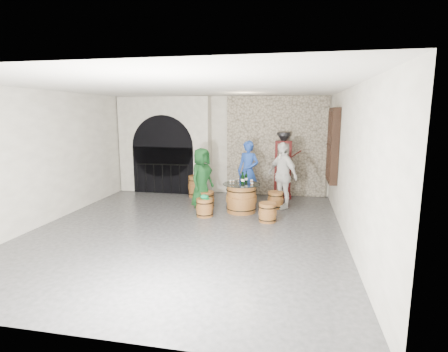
% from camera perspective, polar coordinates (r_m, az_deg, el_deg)
% --- Properties ---
extents(ground, '(8.00, 8.00, 0.00)m').
position_cam_1_polar(ground, '(8.19, -6.05, -8.76)').
color(ground, '#303033').
rests_on(ground, ground).
extents(wall_back, '(8.00, 0.00, 8.00)m').
position_cam_1_polar(wall_back, '(11.67, -0.36, 5.04)').
color(wall_back, beige).
rests_on(wall_back, ground).
extents(wall_front, '(8.00, 0.00, 8.00)m').
position_cam_1_polar(wall_front, '(4.25, -22.70, -5.00)').
color(wall_front, beige).
rests_on(wall_front, ground).
extents(wall_left, '(0.00, 8.00, 8.00)m').
position_cam_1_polar(wall_left, '(9.47, -26.93, 2.72)').
color(wall_left, beige).
rests_on(wall_left, ground).
extents(wall_right, '(0.00, 8.00, 8.00)m').
position_cam_1_polar(wall_right, '(7.55, 19.98, 1.57)').
color(wall_right, beige).
rests_on(wall_right, ground).
extents(ceiling, '(8.00, 8.00, 0.00)m').
position_cam_1_polar(ceiling, '(7.77, -6.51, 14.18)').
color(ceiling, beige).
rests_on(ceiling, wall_back).
extents(stone_facing_panel, '(3.20, 0.12, 3.18)m').
position_cam_1_polar(stone_facing_panel, '(11.39, 8.51, 4.80)').
color(stone_facing_panel, tan).
rests_on(stone_facing_panel, ground).
extents(arched_opening, '(3.10, 0.60, 3.19)m').
position_cam_1_polar(arched_opening, '(11.95, -9.61, 4.93)').
color(arched_opening, beige).
rests_on(arched_opening, ground).
extents(shuttered_window, '(0.23, 1.10, 2.00)m').
position_cam_1_polar(shuttered_window, '(9.88, 17.31, 4.80)').
color(shuttered_window, black).
rests_on(shuttered_window, wall_right).
extents(barrel_table, '(1.02, 1.02, 0.78)m').
position_cam_1_polar(barrel_table, '(9.50, 2.85, -3.60)').
color(barrel_table, brown).
rests_on(barrel_table, ground).
extents(barrel_stool_left, '(0.46, 0.46, 0.47)m').
position_cam_1_polar(barrel_stool_left, '(9.95, -2.90, -3.86)').
color(barrel_stool_left, brown).
rests_on(barrel_stool_left, ground).
extents(barrel_stool_far, '(0.46, 0.46, 0.47)m').
position_cam_1_polar(barrel_stool_far, '(10.56, 3.77, -3.05)').
color(barrel_stool_far, brown).
rests_on(barrel_stool_far, ground).
extents(barrel_stool_right, '(0.46, 0.46, 0.47)m').
position_cam_1_polar(barrel_stool_right, '(10.01, 8.42, -3.89)').
color(barrel_stool_right, brown).
rests_on(barrel_stool_right, ground).
extents(barrel_stool_near_right, '(0.46, 0.46, 0.47)m').
position_cam_1_polar(barrel_stool_near_right, '(8.75, 7.12, -5.92)').
color(barrel_stool_near_right, brown).
rests_on(barrel_stool_near_right, ground).
extents(barrel_stool_near_left, '(0.46, 0.46, 0.47)m').
position_cam_1_polar(barrel_stool_near_left, '(9.13, -3.20, -5.16)').
color(barrel_stool_near_left, brown).
rests_on(barrel_stool_near_left, ground).
extents(green_cap, '(0.26, 0.22, 0.12)m').
position_cam_1_polar(green_cap, '(9.06, -3.20, -3.42)').
color(green_cap, '#0B7D45').
rests_on(green_cap, barrel_stool_near_left).
extents(person_green, '(0.80, 0.97, 1.70)m').
position_cam_1_polar(person_green, '(9.89, -3.66, -0.32)').
color(person_green, '#0F3816').
rests_on(person_green, ground).
extents(person_blue, '(0.78, 0.64, 1.85)m').
position_cam_1_polar(person_blue, '(10.58, 3.95, 0.78)').
color(person_blue, '#1B3C97').
rests_on(person_blue, ground).
extents(person_white, '(1.09, 1.09, 1.86)m').
position_cam_1_polar(person_white, '(9.96, 9.48, 0.11)').
color(person_white, white).
rests_on(person_white, ground).
extents(wine_bottle_left, '(0.08, 0.08, 0.32)m').
position_cam_1_polar(wine_bottle_left, '(9.40, 3.01, -0.47)').
color(wine_bottle_left, black).
rests_on(wine_bottle_left, barrel_table).
extents(wine_bottle_center, '(0.08, 0.08, 0.32)m').
position_cam_1_polar(wine_bottle_center, '(9.36, 3.14, -0.52)').
color(wine_bottle_center, black).
rests_on(wine_bottle_center, barrel_table).
extents(wine_bottle_right, '(0.08, 0.08, 0.32)m').
position_cam_1_polar(wine_bottle_right, '(9.56, 3.64, -0.30)').
color(wine_bottle_right, black).
rests_on(wine_bottle_right, barrel_table).
extents(tasting_glass_a, '(0.05, 0.05, 0.10)m').
position_cam_1_polar(tasting_glass_a, '(9.39, 1.04, -0.98)').
color(tasting_glass_a, '#C96D27').
rests_on(tasting_glass_a, barrel_table).
extents(tasting_glass_b, '(0.05, 0.05, 0.10)m').
position_cam_1_polar(tasting_glass_b, '(9.51, 4.61, -0.87)').
color(tasting_glass_b, '#C96D27').
rests_on(tasting_glass_b, barrel_table).
extents(tasting_glass_c, '(0.05, 0.05, 0.10)m').
position_cam_1_polar(tasting_glass_c, '(9.75, 2.40, -0.58)').
color(tasting_glass_c, '#C96D27').
rests_on(tasting_glass_c, barrel_table).
extents(tasting_glass_d, '(0.05, 0.05, 0.10)m').
position_cam_1_polar(tasting_glass_d, '(9.52, 4.43, -0.86)').
color(tasting_glass_d, '#C96D27').
rests_on(tasting_glass_d, barrel_table).
extents(tasting_glass_e, '(0.05, 0.05, 0.10)m').
position_cam_1_polar(tasting_glass_e, '(9.12, 4.63, -1.35)').
color(tasting_glass_e, '#C96D27').
rests_on(tasting_glass_e, barrel_table).
extents(tasting_glass_f, '(0.05, 0.05, 0.10)m').
position_cam_1_polar(tasting_glass_f, '(9.43, 1.55, -0.94)').
color(tasting_glass_f, '#C96D27').
rests_on(tasting_glass_f, barrel_table).
extents(side_barrel, '(0.51, 0.51, 0.68)m').
position_cam_1_polar(side_barrel, '(11.26, -4.59, -1.69)').
color(side_barrel, brown).
rests_on(side_barrel, ground).
extents(corking_press, '(0.86, 0.49, 2.07)m').
position_cam_1_polar(corking_press, '(11.09, 9.61, 2.56)').
color(corking_press, '#460E0B').
rests_on(corking_press, ground).
extents(control_box, '(0.18, 0.10, 0.22)m').
position_cam_1_polar(control_box, '(11.33, 9.73, 3.46)').
color(control_box, silver).
rests_on(control_box, wall_back).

